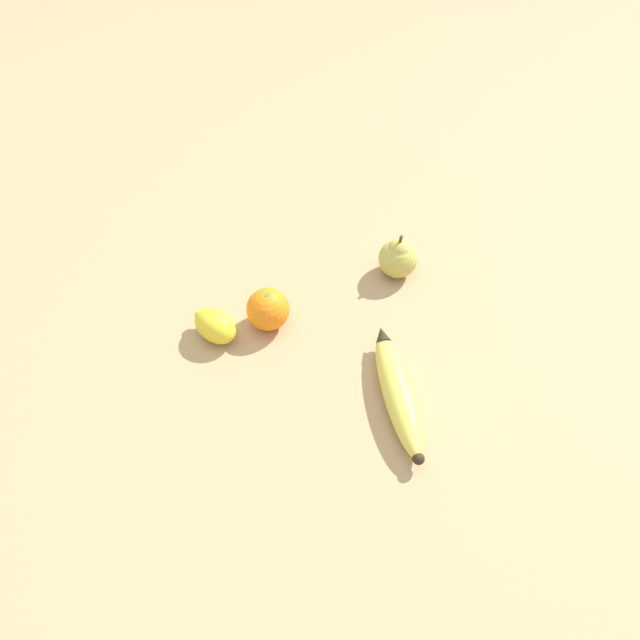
# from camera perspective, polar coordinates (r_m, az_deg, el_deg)

# --- Properties ---
(ground_plane) EXTENTS (3.00, 3.00, 0.00)m
(ground_plane) POSITION_cam_1_polar(r_m,az_deg,el_deg) (0.91, -2.41, -5.39)
(ground_plane) COLOR tan
(banana) EXTENTS (0.21, 0.13, 0.04)m
(banana) POSITION_cam_1_polar(r_m,az_deg,el_deg) (0.87, 7.17, -6.55)
(banana) COLOR #DBCC4C
(banana) RESTS_ON ground_plane
(orange) EXTENTS (0.07, 0.07, 0.07)m
(orange) POSITION_cam_1_polar(r_m,az_deg,el_deg) (0.94, -4.78, 0.98)
(orange) COLOR orange
(orange) RESTS_ON ground_plane
(pear) EXTENTS (0.06, 0.06, 0.08)m
(pear) POSITION_cam_1_polar(r_m,az_deg,el_deg) (1.02, 7.17, 5.73)
(pear) COLOR #B7AD47
(pear) RESTS_ON ground_plane
(lemon) EXTENTS (0.07, 0.09, 0.05)m
(lemon) POSITION_cam_1_polar(r_m,az_deg,el_deg) (0.95, -9.58, -0.50)
(lemon) COLOR yellow
(lemon) RESTS_ON ground_plane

